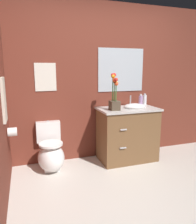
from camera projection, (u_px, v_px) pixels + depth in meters
ground_plane at (148, 206)px, 2.38m from camera, size 9.67×9.67×0.00m
wall_back at (112, 82)px, 3.64m from camera, size 4.51×0.05×2.50m
toilet at (51, 154)px, 3.22m from camera, size 0.38×0.59×0.69m
vanity_cabinet at (127, 133)px, 3.54m from camera, size 0.94×0.56×1.04m
flower_vase at (115, 97)px, 3.25m from camera, size 0.14×0.14×0.55m
soap_bottle at (141, 101)px, 3.49m from camera, size 0.06×0.06×0.22m
lotion_bottle at (145, 100)px, 3.61m from camera, size 0.06×0.06×0.21m
wall_poster at (45, 77)px, 3.25m from camera, size 0.31×0.01×0.42m
wall_mirror at (121, 70)px, 3.61m from camera, size 0.80×0.01×0.70m
hanging_towel at (4, 100)px, 2.54m from camera, size 0.03×0.28×0.52m
toilet_paper_roll at (12, 132)px, 2.79m from camera, size 0.11×0.11×0.11m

